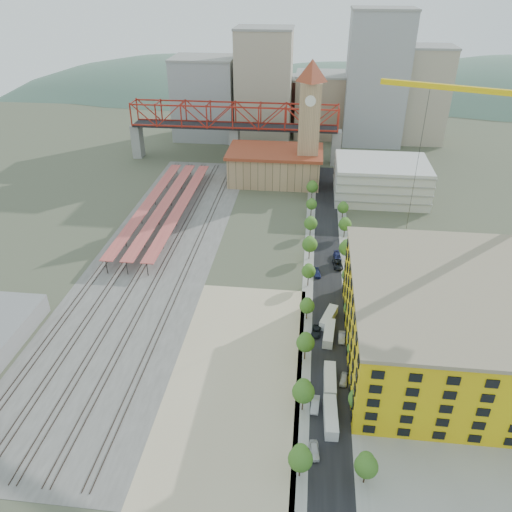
# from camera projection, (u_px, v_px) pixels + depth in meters

# --- Properties ---
(ground) EXTENTS (400.00, 400.00, 0.00)m
(ground) POSITION_uv_depth(u_px,v_px,m) (268.00, 294.00, 134.81)
(ground) COLOR #474C38
(ground) RESTS_ON ground
(ballast_strip) EXTENTS (36.00, 165.00, 0.06)m
(ballast_strip) POSITION_uv_depth(u_px,v_px,m) (157.00, 254.00, 153.37)
(ballast_strip) COLOR #605E59
(ballast_strip) RESTS_ON ground
(dirt_lot) EXTENTS (28.00, 67.00, 0.06)m
(dirt_lot) POSITION_uv_depth(u_px,v_px,m) (237.00, 374.00, 108.14)
(dirt_lot) COLOR tan
(dirt_lot) RESTS_ON ground
(street_asphalt) EXTENTS (12.00, 170.00, 0.06)m
(street_asphalt) POSITION_uv_depth(u_px,v_px,m) (327.00, 268.00, 146.11)
(street_asphalt) COLOR black
(street_asphalt) RESTS_ON ground
(sidewalk_west) EXTENTS (3.00, 170.00, 0.04)m
(sidewalk_west) POSITION_uv_depth(u_px,v_px,m) (309.00, 267.00, 146.65)
(sidewalk_west) COLOR gray
(sidewalk_west) RESTS_ON ground
(sidewalk_east) EXTENTS (3.00, 170.00, 0.04)m
(sidewalk_east) POSITION_uv_depth(u_px,v_px,m) (346.00, 269.00, 145.57)
(sidewalk_east) COLOR gray
(sidewalk_east) RESTS_ON ground
(construction_pad) EXTENTS (50.00, 90.00, 0.06)m
(construction_pad) POSITION_uv_depth(u_px,v_px,m) (457.00, 356.00, 113.20)
(construction_pad) COLOR gray
(construction_pad) RESTS_ON ground
(rail_tracks) EXTENTS (26.56, 160.00, 0.18)m
(rail_tracks) POSITION_uv_depth(u_px,v_px,m) (151.00, 253.00, 153.48)
(rail_tracks) COLOR #382B23
(rail_tracks) RESTS_ON ground
(platform_canopies) EXTENTS (16.00, 80.00, 4.12)m
(platform_canopies) POSITION_uv_depth(u_px,v_px,m) (164.00, 205.00, 175.48)
(platform_canopies) COLOR #C65A4C
(platform_canopies) RESTS_ON ground
(station_hall) EXTENTS (38.00, 24.00, 13.10)m
(station_hall) POSITION_uv_depth(u_px,v_px,m) (275.00, 165.00, 202.37)
(station_hall) COLOR tan
(station_hall) RESTS_ON ground
(clock_tower) EXTENTS (12.00, 12.00, 52.00)m
(clock_tower) POSITION_uv_depth(u_px,v_px,m) (310.00, 113.00, 188.30)
(clock_tower) COLOR tan
(clock_tower) RESTS_ON ground
(parking_garage) EXTENTS (34.00, 26.00, 14.00)m
(parking_garage) POSITION_uv_depth(u_px,v_px,m) (381.00, 180.00, 187.87)
(parking_garage) COLOR silver
(parking_garage) RESTS_ON ground
(truss_bridge) EXTENTS (94.00, 9.60, 25.60)m
(truss_bridge) POSITION_uv_depth(u_px,v_px,m) (234.00, 119.00, 217.96)
(truss_bridge) COLOR gray
(truss_bridge) RESTS_ON ground
(construction_building) EXTENTS (44.60, 50.60, 18.80)m
(construction_building) POSITION_uv_depth(u_px,v_px,m) (452.00, 322.00, 108.78)
(construction_building) COLOR gold
(construction_building) RESTS_ON ground
(street_trees) EXTENTS (15.40, 124.40, 8.00)m
(street_trees) POSITION_uv_depth(u_px,v_px,m) (328.00, 287.00, 137.54)
(street_trees) COLOR #34641E
(street_trees) RESTS_ON ground
(skyline) EXTENTS (133.00, 46.00, 60.00)m
(skyline) POSITION_uv_depth(u_px,v_px,m) (311.00, 93.00, 244.83)
(skyline) COLOR #9EA0A3
(skyline) RESTS_ON ground
(distant_hills) EXTENTS (647.00, 264.00, 227.00)m
(distant_hills) POSITION_uv_depth(u_px,v_px,m) (354.00, 195.00, 393.64)
(distant_hills) COLOR #4C6B59
(distant_hills) RESTS_ON ground
(site_trailer_a) EXTENTS (2.87, 9.58, 2.60)m
(site_trailer_a) POSITION_uv_depth(u_px,v_px,m) (331.00, 417.00, 96.17)
(site_trailer_a) COLOR silver
(site_trailer_a) RESTS_ON ground
(site_trailer_b) EXTENTS (2.45, 9.31, 2.55)m
(site_trailer_b) POSITION_uv_depth(u_px,v_px,m) (330.00, 381.00, 104.72)
(site_trailer_b) COLOR silver
(site_trailer_b) RESTS_ON ground
(site_trailer_c) EXTENTS (3.17, 9.03, 2.42)m
(site_trailer_c) POSITION_uv_depth(u_px,v_px,m) (329.00, 333.00, 118.25)
(site_trailer_c) COLOR silver
(site_trailer_c) RESTS_ON ground
(site_trailer_d) EXTENTS (4.83, 8.93, 2.37)m
(site_trailer_d) POSITION_uv_depth(u_px,v_px,m) (329.00, 318.00, 123.65)
(site_trailer_d) COLOR silver
(site_trailer_d) RESTS_ON ground
(car_0) EXTENTS (2.14, 4.56, 1.51)m
(car_0) POSITION_uv_depth(u_px,v_px,m) (314.00, 451.00, 90.15)
(car_0) COLOR silver
(car_0) RESTS_ON ground
(car_1) EXTENTS (1.97, 4.79, 1.54)m
(car_1) POSITION_uv_depth(u_px,v_px,m) (315.00, 405.00, 99.61)
(car_1) COLOR #AAABB0
(car_1) RESTS_ON ground
(car_2) EXTENTS (2.68, 5.01, 1.34)m
(car_2) POSITION_uv_depth(u_px,v_px,m) (316.00, 331.00, 119.74)
(car_2) COLOR black
(car_2) RESTS_ON ground
(car_3) EXTENTS (2.44, 4.72, 1.31)m
(car_3) POSITION_uv_depth(u_px,v_px,m) (317.00, 273.00, 142.44)
(car_3) COLOR navy
(car_3) RESTS_ON ground
(car_4) EXTENTS (2.24, 4.26, 1.38)m
(car_4) POSITION_uv_depth(u_px,v_px,m) (344.00, 379.00, 105.80)
(car_4) COLOR silver
(car_4) RESTS_ON ground
(car_5) EXTENTS (1.72, 4.40, 1.43)m
(car_5) POSITION_uv_depth(u_px,v_px,m) (342.00, 337.00, 117.75)
(car_5) COLOR #9F9FA4
(car_5) RESTS_ON ground
(car_6) EXTENTS (3.26, 5.91, 1.57)m
(car_6) POSITION_uv_depth(u_px,v_px,m) (338.00, 265.00, 146.38)
(car_6) COLOR black
(car_6) RESTS_ON ground
(car_7) EXTENTS (2.58, 5.44, 1.53)m
(car_7) POSITION_uv_depth(u_px,v_px,m) (337.00, 257.00, 150.35)
(car_7) COLOR navy
(car_7) RESTS_ON ground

